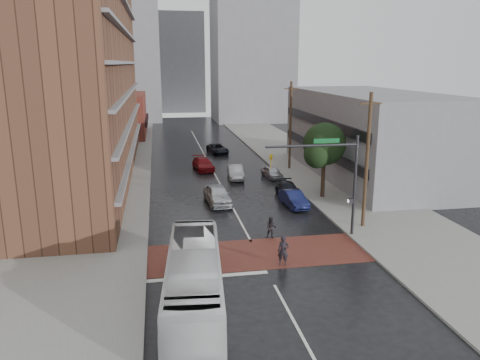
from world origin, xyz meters
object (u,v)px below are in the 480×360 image
object	(u,v)px
car_travel_c	(203,164)
suv_travel	(218,149)
car_parked_mid	(288,190)
pedestrian_b	(271,228)
car_parked_near	(294,199)
car_travel_b	(235,172)
car_parked_far	(272,172)
transit_bus	(194,280)
car_travel_a	(217,195)
pedestrian_a	(283,251)

from	to	relation	value
car_travel_c	suv_travel	distance (m)	10.15
suv_travel	car_parked_mid	distance (m)	22.67
pedestrian_b	car_parked_near	xyz separation A→B (m)	(3.70, 7.00, -0.10)
car_parked_near	car_travel_b	bearing A→B (deg)	102.45
suv_travel	car_parked_near	distance (m)	25.48
car_parked_far	pedestrian_b	bearing A→B (deg)	-111.96
car_parked_near	transit_bus	bearing A→B (deg)	-126.34
transit_bus	car_parked_mid	world-z (taller)	transit_bus
transit_bus	pedestrian_b	size ratio (longest dim) A/B	7.18
car_travel_b	suv_travel	xyz separation A→B (m)	(-0.03, 14.60, -0.07)
suv_travel	car_parked_mid	size ratio (longest dim) A/B	1.03
pedestrian_b	car_travel_c	size ratio (longest dim) A/B	0.33
car_travel_c	car_parked_far	size ratio (longest dim) A/B	1.29
car_travel_a	car_parked_far	distance (m)	10.97
transit_bus	pedestrian_b	xyz separation A→B (m)	(6.06, 8.79, -0.78)
suv_travel	car_parked_far	distance (m)	15.42
transit_bus	car_parked_near	world-z (taller)	transit_bus
car_parked_mid	pedestrian_a	bearing A→B (deg)	-103.67
car_travel_c	car_parked_far	distance (m)	8.61
car_parked_far	suv_travel	bearing A→B (deg)	96.86
car_travel_c	pedestrian_b	bearing A→B (deg)	-90.61
pedestrian_b	car_travel_a	world-z (taller)	car_travel_a
car_travel_c	car_parked_mid	size ratio (longest dim) A/B	1.06
pedestrian_b	car_parked_mid	world-z (taller)	pedestrian_b
pedestrian_a	car_travel_a	size ratio (longest dim) A/B	0.39
car_parked_near	car_parked_far	bearing A→B (deg)	81.86
transit_bus	car_parked_mid	distance (m)	21.24
transit_bus	car_parked_far	size ratio (longest dim) A/B	3.02
pedestrian_a	car_travel_a	world-z (taller)	pedestrian_a
car_travel_a	car_parked_near	size ratio (longest dim) A/B	1.17
pedestrian_a	pedestrian_b	size ratio (longest dim) A/B	1.20
pedestrian_a	car_travel_b	bearing A→B (deg)	107.57
car_travel_c	car_parked_far	xyz separation A→B (m)	(6.87, -5.19, -0.06)
pedestrian_a	car_parked_far	size ratio (longest dim) A/B	0.50
car_travel_b	car_parked_mid	xyz separation A→B (m)	(3.60, -7.77, -0.06)
transit_bus	car_travel_c	size ratio (longest dim) A/B	2.34
car_travel_b	car_parked_near	size ratio (longest dim) A/B	1.05
transit_bus	car_parked_mid	bearing A→B (deg)	66.74
transit_bus	suv_travel	bearing A→B (deg)	86.17
suv_travel	car_parked_near	bearing A→B (deg)	-92.42
pedestrian_a	car_travel_c	world-z (taller)	pedestrian_a
transit_bus	car_travel_a	bearing A→B (deg)	84.15
car_travel_b	car_travel_c	size ratio (longest dim) A/B	0.91
car_travel_a	car_travel_b	xyz separation A→B (m)	(3.06, 8.77, -0.11)
car_travel_c	car_parked_mid	world-z (taller)	car_travel_c
pedestrian_a	suv_travel	size ratio (longest dim) A/B	0.40
car_parked_mid	car_travel_a	bearing A→B (deg)	-168.27
car_parked_mid	transit_bus	bearing A→B (deg)	-115.16
car_travel_a	car_parked_mid	xyz separation A→B (m)	(6.66, 1.00, -0.17)
suv_travel	car_parked_near	xyz separation A→B (m)	(3.30, -25.26, 0.04)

